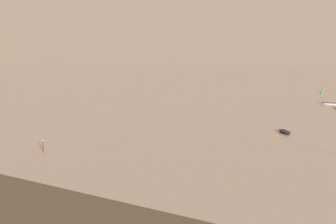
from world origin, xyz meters
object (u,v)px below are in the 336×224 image
rowboat_moored_2 (329,104)px  channel_buoy (322,92)px  rowboat_moored_1 (285,132)px  mooring_post_near (43,147)px

rowboat_moored_2 → channel_buoy: (-4.45, 28.50, 0.29)m
rowboat_moored_1 → rowboat_moored_2: 41.63m
rowboat_moored_1 → rowboat_moored_2: bearing=142.2°
channel_buoy → rowboat_moored_2: bearing=-81.1°
rowboat_moored_2 → mooring_post_near: bearing=68.5°
rowboat_moored_1 → mooring_post_near: 37.56m
rowboat_moored_1 → mooring_post_near: bearing=-76.5°
rowboat_moored_1 → channel_buoy: (-1.05, 70.00, 0.32)m
channel_buoy → rowboat_moored_1: bearing=-89.1°
mooring_post_near → rowboat_moored_1: bearing=46.6°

